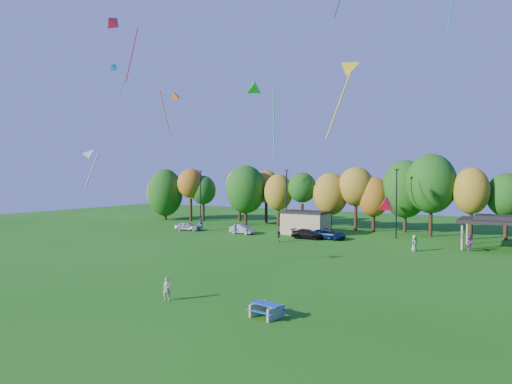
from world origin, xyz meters
The scene contains 23 objects.
ground centered at (0.00, 0.00, 0.00)m, with size 160.00×160.00×0.00m, color #19600F.
tree_line centered at (-1.03, 45.51, 5.91)m, with size 93.57×10.55×11.15m.
lamp_posts centered at (2.00, 40.00, 4.90)m, with size 64.50×0.25×9.09m.
utility_building centered at (-10.00, 38.00, 1.64)m, with size 6.30×4.30×3.25m.
pavilion centered at (14.00, 37.00, 3.23)m, with size 8.20×6.20×3.77m.
picnic_table centered at (3.78, 2.54, 0.47)m, with size 2.10×1.85×0.80m.
kite_flyer centered at (-3.58, 2.25, 0.76)m, with size 0.56×0.37×1.53m, color tan.
car_a centered at (-26.91, 32.88, 0.65)m, with size 1.54×3.82×1.30m, color silver.
car_b centered at (-17.85, 33.87, 0.64)m, with size 1.36×3.89×1.28m, color #9A999F.
car_c centered at (-5.46, 34.89, 0.67)m, with size 2.21×4.79×1.33m, color #0D1E4F.
car_d centered at (-7.82, 33.92, 0.63)m, with size 1.77×4.34×1.26m, color black.
far_person_0 centered at (-25.22, 33.83, 0.92)m, with size 0.90×0.70×1.85m, color #4A6BA4.
far_person_1 centered at (-17.54, 31.60, 0.79)m, with size 1.02×0.59×1.58m, color #4A4BA3.
far_person_2 centered at (-9.74, 29.40, 0.83)m, with size 0.98×0.41×1.67m, color #607246.
far_person_3 centered at (6.18, 30.82, 0.88)m, with size 0.86×0.56×1.75m, color #7CA06D.
far_person_4 centered at (11.29, 33.79, 0.93)m, with size 1.72×0.55×1.85m, color purple.
kite_2 centered at (-16.98, 18.63, 17.00)m, with size 1.22×3.20×5.38m.
kite_3 centered at (-28.67, 20.72, 22.00)m, with size 1.41×2.77×4.46m.
kite_4 centered at (9.78, 5.48, 6.73)m, with size 1.15×1.44×1.32m.
kite_5 centered at (-13.49, 4.42, 9.92)m, with size 1.85×1.83×3.39m.
kite_6 centered at (6.66, 8.75, 15.21)m, with size 3.01×2.28×5.41m.
kite_8 centered at (-16.42, 9.75, 22.35)m, with size 1.69×3.85×6.44m.
kite_12 centered at (-4.20, 14.47, 16.08)m, with size 2.71×4.18×7.41m.
Camera 1 is at (16.56, -20.16, 8.15)m, focal length 32.00 mm.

